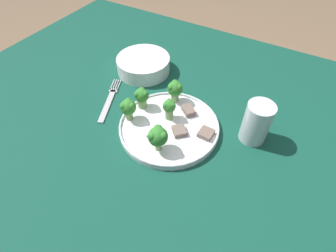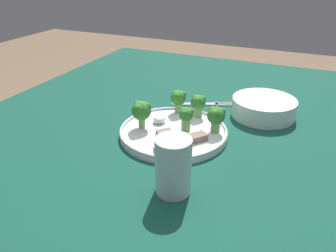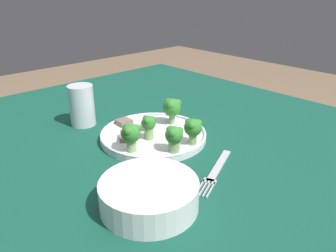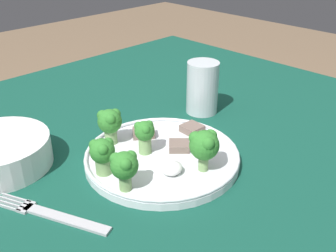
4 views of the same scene
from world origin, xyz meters
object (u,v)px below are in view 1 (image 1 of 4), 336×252
object	(u,v)px
cream_bowl	(144,65)
drinking_glass	(256,124)
dinner_plate	(168,128)
fork	(110,100)

from	to	relation	value
cream_bowl	drinking_glass	distance (m)	0.39
dinner_plate	drinking_glass	distance (m)	0.21
fork	drinking_glass	bearing A→B (deg)	10.12
fork	cream_bowl	xyz separation A→B (m)	(0.01, 0.16, 0.02)
cream_bowl	drinking_glass	bearing A→B (deg)	-14.06
fork	drinking_glass	size ratio (longest dim) A/B	1.65
fork	drinking_glass	distance (m)	0.39
cream_bowl	drinking_glass	xyz separation A→B (m)	(0.38, -0.09, 0.02)
dinner_plate	cream_bowl	world-z (taller)	cream_bowl
dinner_plate	cream_bowl	size ratio (longest dim) A/B	1.53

